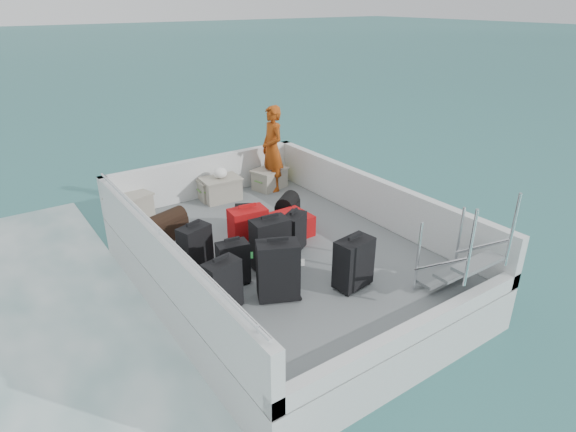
# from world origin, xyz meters

# --- Properties ---
(ground) EXTENTS (160.00, 160.00, 0.00)m
(ground) POSITION_xyz_m (0.00, 0.00, 0.00)
(ground) COLOR #154C4C
(ground) RESTS_ON ground
(ferry_hull) EXTENTS (3.60, 5.00, 0.60)m
(ferry_hull) POSITION_xyz_m (0.00, 0.00, 0.30)
(ferry_hull) COLOR silver
(ferry_hull) RESTS_ON ground
(deck) EXTENTS (3.30, 4.70, 0.02)m
(deck) POSITION_xyz_m (0.00, 0.00, 0.61)
(deck) COLOR slate
(deck) RESTS_ON ferry_hull
(deck_fittings) EXTENTS (3.60, 5.00, 0.90)m
(deck_fittings) POSITION_xyz_m (0.35, -0.32, 0.99)
(deck_fittings) COLOR silver
(deck_fittings) RESTS_ON deck
(suitcase_0) EXTENTS (0.44, 0.30, 0.63)m
(suitcase_0) POSITION_xyz_m (-1.38, -0.86, 0.93)
(suitcase_0) COLOR black
(suitcase_0) RESTS_ON deck
(suitcase_1) EXTENTS (0.41, 0.28, 0.57)m
(suitcase_1) POSITION_xyz_m (-1.02, -0.44, 0.90)
(suitcase_1) COLOR black
(suitcase_1) RESTS_ON deck
(suitcase_2) EXTENTS (0.46, 0.35, 0.59)m
(suitcase_2) POSITION_xyz_m (-1.22, 0.20, 0.91)
(suitcase_2) COLOR black
(suitcase_2) RESTS_ON deck
(suitcase_3) EXTENTS (0.56, 0.46, 0.73)m
(suitcase_3) POSITION_xyz_m (-0.74, -1.01, 0.99)
(suitcase_3) COLOR black
(suitcase_3) RESTS_ON deck
(suitcase_4) EXTENTS (0.50, 0.32, 0.70)m
(suitcase_4) POSITION_xyz_m (-0.44, -0.38, 0.97)
(suitcase_4) COLOR black
(suitcase_4) RESTS_ON deck
(suitcase_5) EXTENTS (0.52, 0.35, 0.68)m
(suitcase_5) POSITION_xyz_m (-0.48, 0.11, 0.96)
(suitcase_5) COLOR #AC0D0E
(suitcase_5) RESTS_ON deck
(suitcase_6) EXTENTS (0.50, 0.33, 0.64)m
(suitcase_6) POSITION_xyz_m (0.14, -1.32, 0.94)
(suitcase_6) COLOR black
(suitcase_6) RESTS_ON deck
(suitcase_7) EXTENTS (0.45, 0.39, 0.55)m
(suitcase_7) POSITION_xyz_m (0.08, -0.16, 0.90)
(suitcase_7) COLOR black
(suitcase_7) RESTS_ON deck
(suitcase_8) EXTENTS (0.81, 0.54, 0.32)m
(suitcase_8) POSITION_xyz_m (0.21, 0.28, 0.78)
(suitcase_8) COLOR #AC0D0E
(suitcase_8) RESTS_ON deck
(duffel_0) EXTENTS (0.64, 0.47, 0.32)m
(duffel_0) POSITION_xyz_m (-1.21, 1.22, 0.78)
(duffel_0) COLOR black
(duffel_0) RESTS_ON deck
(duffel_1) EXTENTS (0.49, 0.46, 0.32)m
(duffel_1) POSITION_xyz_m (-0.08, 0.80, 0.78)
(duffel_1) COLOR black
(duffel_1) RESTS_ON deck
(duffel_2) EXTENTS (0.51, 0.49, 0.32)m
(duffel_2) POSITION_xyz_m (0.62, 0.76, 0.78)
(duffel_2) COLOR black
(duffel_2) RESTS_ON deck
(crate_0) EXTENTS (0.71, 0.58, 0.37)m
(crate_0) POSITION_xyz_m (-1.43, 2.20, 0.80)
(crate_0) COLOR #A29C8D
(crate_0) RESTS_ON deck
(crate_1) EXTENTS (0.57, 0.42, 0.33)m
(crate_1) POSITION_xyz_m (0.06, 2.20, 0.78)
(crate_1) COLOR #A29C8D
(crate_1) RESTS_ON deck
(crate_2) EXTENTS (0.65, 0.47, 0.38)m
(crate_2) POSITION_xyz_m (0.12, 2.08, 0.81)
(crate_2) COLOR #A29C8D
(crate_2) RESTS_ON deck
(crate_3) EXTENTS (0.66, 0.53, 0.35)m
(crate_3) POSITION_xyz_m (1.12, 2.07, 0.79)
(crate_3) COLOR #A29C8D
(crate_3) RESTS_ON deck
(yellow_bag) EXTENTS (0.28, 0.26, 0.22)m
(yellow_bag) POSITION_xyz_m (1.45, 2.20, 0.73)
(yellow_bag) COLOR #FAF81B
(yellow_bag) RESTS_ON deck
(white_bag) EXTENTS (0.24, 0.24, 0.18)m
(white_bag) POSITION_xyz_m (0.12, 2.08, 1.09)
(white_bag) COLOR white
(white_bag) RESTS_ON crate_2
(passenger) EXTENTS (0.43, 0.61, 1.54)m
(passenger) POSITION_xyz_m (1.14, 2.00, 1.39)
(passenger) COLOR #D95614
(passenger) RESTS_ON deck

